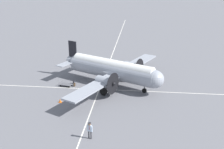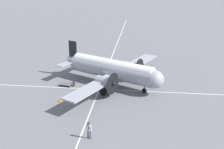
# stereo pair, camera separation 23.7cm
# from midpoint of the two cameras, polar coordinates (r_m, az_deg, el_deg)

# --- Properties ---
(ground_plane) EXTENTS (300.00, 300.00, 0.00)m
(ground_plane) POSITION_cam_midpoint_polar(r_m,az_deg,el_deg) (43.02, 0.16, -2.13)
(ground_plane) COLOR slate
(apron_line_eastwest) EXTENTS (120.00, 0.16, 0.01)m
(apron_line_eastwest) POSITION_cam_midpoint_polar(r_m,az_deg,el_deg) (43.22, -2.09, -2.03)
(apron_line_eastwest) COLOR silver
(apron_line_eastwest) RESTS_ON ground_plane
(apron_line_northsouth) EXTENTS (0.16, 120.00, 0.01)m
(apron_line_northsouth) POSITION_cam_midpoint_polar(r_m,az_deg,el_deg) (41.30, -0.13, -3.12)
(apron_line_northsouth) COLOR silver
(apron_line_northsouth) RESTS_ON ground_plane
(airliner_main) EXTENTS (21.07, 16.38, 5.89)m
(airliner_main) POSITION_cam_midpoint_polar(r_m,az_deg,el_deg) (41.88, 0.68, 0.97)
(airliner_main) COLOR #9399A3
(airliner_main) RESTS_ON ground_plane
(crew_foreground) EXTENTS (0.40, 0.61, 1.89)m
(crew_foreground) POSITION_cam_midpoint_polar(r_m,az_deg,el_deg) (29.52, -4.49, -10.89)
(crew_foreground) COLOR #2D2D33
(crew_foreground) RESTS_ON ground_plane
(suitcase_near_door) EXTENTS (0.45, 0.15, 0.55)m
(suitcase_near_door) POSITION_cam_midpoint_polar(r_m,az_deg,el_deg) (43.74, -7.63, -1.56)
(suitcase_near_door) COLOR #232328
(suitcase_near_door) RESTS_ON ground_plane
(suitcase_upright_spare) EXTENTS (0.52, 0.17, 0.50)m
(suitcase_upright_spare) POSITION_cam_midpoint_polar(r_m,az_deg,el_deg) (42.90, -7.48, -2.04)
(suitcase_upright_spare) COLOR #47331E
(suitcase_upright_spare) RESTS_ON ground_plane
(baggage_cart) EXTENTS (1.29, 1.96, 0.56)m
(baggage_cart) POSITION_cam_midpoint_polar(r_m,az_deg,el_deg) (43.05, -9.23, -2.00)
(baggage_cart) COLOR #56565B
(baggage_cart) RESTS_ON ground_plane
(traffic_cone) EXTENTS (0.39, 0.39, 0.52)m
(traffic_cone) POSITION_cam_midpoint_polar(r_m,az_deg,el_deg) (38.06, -10.37, -5.23)
(traffic_cone) COLOR orange
(traffic_cone) RESTS_ON ground_plane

